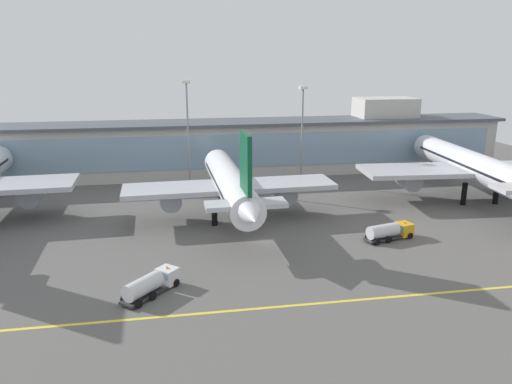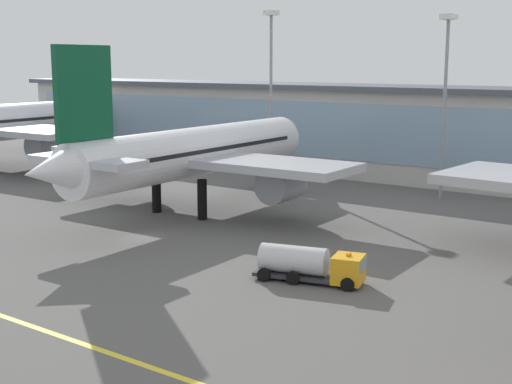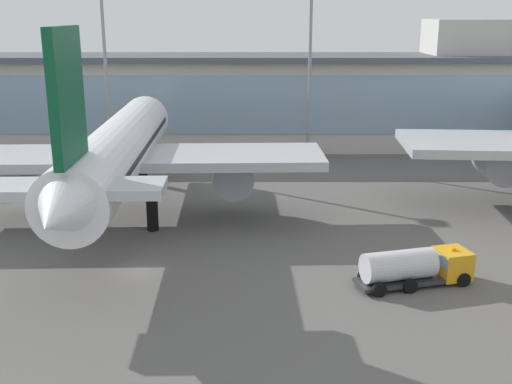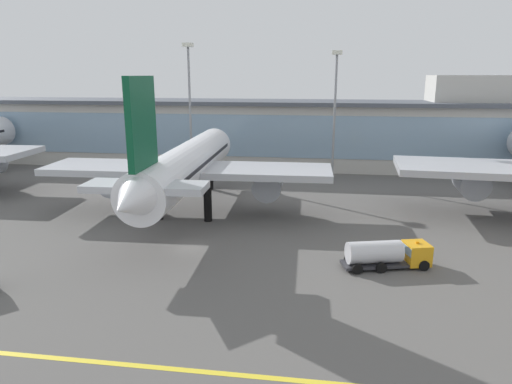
# 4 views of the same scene
# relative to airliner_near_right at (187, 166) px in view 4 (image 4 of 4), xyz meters

# --- Properties ---
(ground_plane) EXTENTS (206.14, 206.14, 0.00)m
(ground_plane) POSITION_rel_airliner_near_right_xyz_m (3.90, -12.87, -7.07)
(ground_plane) COLOR #5B5956
(taxiway_centreline_stripe) EXTENTS (164.91, 0.50, 0.01)m
(taxiway_centreline_stripe) POSITION_rel_airliner_near_right_xyz_m (3.90, -34.87, -7.06)
(taxiway_centreline_stripe) COLOR yellow
(taxiway_centreline_stripe) RESTS_ON ground
(terminal_building) EXTENTS (150.24, 14.00, 19.32)m
(terminal_building) POSITION_rel_airliner_near_right_xyz_m (5.51, 37.12, 0.40)
(terminal_building) COLOR beige
(terminal_building) RESTS_ON ground
(airliner_near_right) EXTENTS (40.44, 48.08, 19.31)m
(airliner_near_right) POSITION_rel_airliner_near_right_xyz_m (0.00, 0.00, 0.00)
(airliner_near_right) COLOR black
(airliner_near_right) RESTS_ON ground
(fuel_tanker_truck) EXTENTS (9.36, 4.90, 2.90)m
(fuel_tanker_truck) POSITION_rel_airliner_near_right_xyz_m (25.89, -15.20, -5.56)
(fuel_tanker_truck) COLOR black
(fuel_tanker_truck) RESTS_ON ground
(apron_light_mast_west) EXTENTS (1.80, 1.80, 23.59)m
(apron_light_mast_west) POSITION_rel_airliner_near_right_xyz_m (20.69, 25.28, 8.37)
(apron_light_mast_west) COLOR gray
(apron_light_mast_west) RESTS_ON ground
(apron_light_mast_centre) EXTENTS (1.80, 1.80, 25.15)m
(apron_light_mast_centre) POSITION_rel_airliner_near_right_xyz_m (-6.81, 25.79, 9.23)
(apron_light_mast_centre) COLOR gray
(apron_light_mast_centre) RESTS_ON ground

